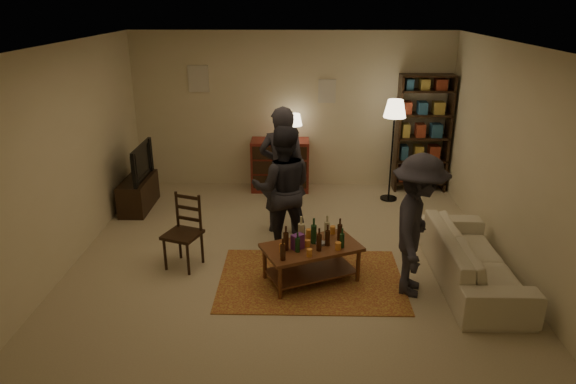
{
  "coord_description": "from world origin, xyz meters",
  "views": [
    {
      "loc": [
        0.13,
        -5.85,
        3.2
      ],
      "look_at": [
        -0.0,
        0.1,
        0.94
      ],
      "focal_mm": 32.0,
      "sensor_mm": 36.0,
      "label": 1
    }
  ],
  "objects_px": {
    "tv_stand": "(138,186)",
    "sofa": "(473,259)",
    "dresser": "(281,164)",
    "floor_lamp": "(395,116)",
    "person_by_sofa": "(417,226)",
    "bookshelf": "(423,133)",
    "dining_chair": "(185,229)",
    "person_left": "(283,171)",
    "person_right": "(283,189)",
    "coffee_table": "(311,250)"
  },
  "relations": [
    {
      "from": "tv_stand",
      "to": "sofa",
      "type": "relative_size",
      "value": 0.51
    },
    {
      "from": "dresser",
      "to": "floor_lamp",
      "type": "distance_m",
      "value": 2.12
    },
    {
      "from": "dresser",
      "to": "person_by_sofa",
      "type": "distance_m",
      "value": 3.74
    },
    {
      "from": "bookshelf",
      "to": "dining_chair",
      "type": "bearing_deg",
      "value": -141.32
    },
    {
      "from": "dining_chair",
      "to": "dresser",
      "type": "distance_m",
      "value": 2.98
    },
    {
      "from": "person_by_sofa",
      "to": "person_left",
      "type": "bearing_deg",
      "value": 60.24
    },
    {
      "from": "dresser",
      "to": "sofa",
      "type": "relative_size",
      "value": 0.65
    },
    {
      "from": "person_left",
      "to": "person_right",
      "type": "xyz_separation_m",
      "value": [
        0.02,
        -0.53,
        -0.07
      ]
    },
    {
      "from": "dining_chair",
      "to": "floor_lamp",
      "type": "height_order",
      "value": "floor_lamp"
    },
    {
      "from": "floor_lamp",
      "to": "person_right",
      "type": "xyz_separation_m",
      "value": [
        -1.73,
        -1.82,
        -0.58
      ]
    },
    {
      "from": "bookshelf",
      "to": "tv_stand",
      "type": "bearing_deg",
      "value": -168.2
    },
    {
      "from": "person_right",
      "to": "person_left",
      "type": "bearing_deg",
      "value": -90.93
    },
    {
      "from": "dining_chair",
      "to": "tv_stand",
      "type": "height_order",
      "value": "tv_stand"
    },
    {
      "from": "dresser",
      "to": "sofa",
      "type": "bearing_deg",
      "value": -52.46
    },
    {
      "from": "coffee_table",
      "to": "tv_stand",
      "type": "height_order",
      "value": "tv_stand"
    },
    {
      "from": "bookshelf",
      "to": "floor_lamp",
      "type": "distance_m",
      "value": 0.88
    },
    {
      "from": "floor_lamp",
      "to": "sofa",
      "type": "xyz_separation_m",
      "value": [
        0.55,
        -2.67,
        -1.13
      ]
    },
    {
      "from": "tv_stand",
      "to": "person_right",
      "type": "relative_size",
      "value": 0.62
    },
    {
      "from": "sofa",
      "to": "person_right",
      "type": "xyz_separation_m",
      "value": [
        -2.28,
        0.85,
        0.55
      ]
    },
    {
      "from": "dining_chair",
      "to": "person_left",
      "type": "relative_size",
      "value": 0.52
    },
    {
      "from": "dining_chair",
      "to": "coffee_table",
      "type": "bearing_deg",
      "value": 7.41
    },
    {
      "from": "tv_stand",
      "to": "person_left",
      "type": "distance_m",
      "value": 2.54
    },
    {
      "from": "tv_stand",
      "to": "dresser",
      "type": "relative_size",
      "value": 0.78
    },
    {
      "from": "bookshelf",
      "to": "person_by_sofa",
      "type": "height_order",
      "value": "bookshelf"
    },
    {
      "from": "tv_stand",
      "to": "dresser",
      "type": "distance_m",
      "value": 2.43
    },
    {
      "from": "sofa",
      "to": "person_left",
      "type": "relative_size",
      "value": 1.13
    },
    {
      "from": "floor_lamp",
      "to": "person_right",
      "type": "bearing_deg",
      "value": -133.59
    },
    {
      "from": "coffee_table",
      "to": "floor_lamp",
      "type": "bearing_deg",
      "value": 63.06
    },
    {
      "from": "sofa",
      "to": "dresser",
      "type": "bearing_deg",
      "value": 37.54
    },
    {
      "from": "dining_chair",
      "to": "dresser",
      "type": "relative_size",
      "value": 0.7
    },
    {
      "from": "coffee_table",
      "to": "person_right",
      "type": "bearing_deg",
      "value": 112.62
    },
    {
      "from": "dining_chair",
      "to": "bookshelf",
      "type": "bearing_deg",
      "value": 59.22
    },
    {
      "from": "dresser",
      "to": "tv_stand",
      "type": "bearing_deg",
      "value": -157.93
    },
    {
      "from": "dining_chair",
      "to": "dresser",
      "type": "bearing_deg",
      "value": 88.85
    },
    {
      "from": "tv_stand",
      "to": "bookshelf",
      "type": "bearing_deg",
      "value": 11.8
    },
    {
      "from": "coffee_table",
      "to": "dresser",
      "type": "relative_size",
      "value": 0.94
    },
    {
      "from": "floor_lamp",
      "to": "person_left",
      "type": "distance_m",
      "value": 2.23
    },
    {
      "from": "dresser",
      "to": "dining_chair",
      "type": "bearing_deg",
      "value": -111.68
    },
    {
      "from": "bookshelf",
      "to": "sofa",
      "type": "height_order",
      "value": "bookshelf"
    },
    {
      "from": "coffee_table",
      "to": "bookshelf",
      "type": "bearing_deg",
      "value": 58.46
    },
    {
      "from": "coffee_table",
      "to": "bookshelf",
      "type": "height_order",
      "value": "bookshelf"
    },
    {
      "from": "bookshelf",
      "to": "sofa",
      "type": "bearing_deg",
      "value": -90.82
    },
    {
      "from": "coffee_table",
      "to": "dresser",
      "type": "xyz_separation_m",
      "value": [
        -0.47,
        3.13,
        0.07
      ]
    },
    {
      "from": "person_left",
      "to": "person_by_sofa",
      "type": "height_order",
      "value": "person_left"
    },
    {
      "from": "dresser",
      "to": "bookshelf",
      "type": "bearing_deg",
      "value": 1.57
    },
    {
      "from": "sofa",
      "to": "person_by_sofa",
      "type": "height_order",
      "value": "person_by_sofa"
    },
    {
      "from": "tv_stand",
      "to": "person_left",
      "type": "bearing_deg",
      "value": -19.15
    },
    {
      "from": "tv_stand",
      "to": "person_by_sofa",
      "type": "xyz_separation_m",
      "value": [
        3.89,
        -2.43,
        0.44
      ]
    },
    {
      "from": "dining_chair",
      "to": "person_left",
      "type": "height_order",
      "value": "person_left"
    },
    {
      "from": "tv_stand",
      "to": "person_right",
      "type": "height_order",
      "value": "person_right"
    }
  ]
}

